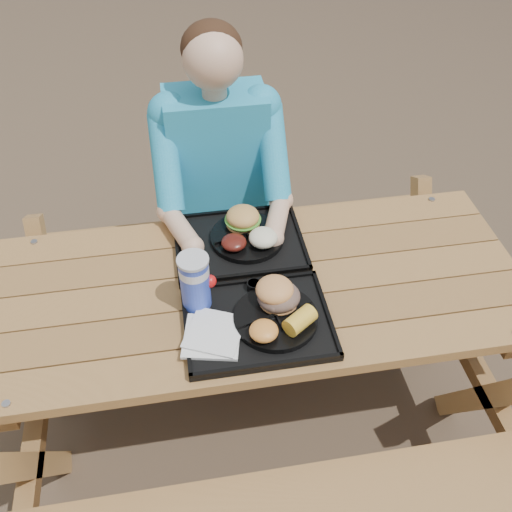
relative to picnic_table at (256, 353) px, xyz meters
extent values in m
plane|color=#999999|center=(0.00, 0.00, -0.38)|extent=(60.00, 60.00, 0.00)
cube|color=black|center=(-0.02, -0.17, 0.39)|extent=(0.45, 0.35, 0.02)
cube|color=black|center=(-0.03, 0.19, 0.39)|extent=(0.45, 0.35, 0.02)
cylinder|color=black|center=(0.03, -0.18, 0.41)|extent=(0.26, 0.26, 0.02)
cylinder|color=black|center=(0.00, 0.20, 0.41)|extent=(0.26, 0.26, 0.02)
cube|color=silver|center=(-0.17, -0.21, 0.40)|extent=(0.20, 0.20, 0.02)
cylinder|color=#1935BE|center=(-0.20, -0.07, 0.49)|extent=(0.09, 0.09, 0.18)
cylinder|color=#340C05|center=(-0.01, -0.04, 0.41)|extent=(0.05, 0.05, 0.03)
cylinder|color=yellow|center=(0.04, -0.06, 0.41)|extent=(0.05, 0.05, 0.03)
ellipsoid|color=gold|center=(-0.02, -0.25, 0.44)|extent=(0.09, 0.09, 0.04)
cube|color=black|center=(-0.21, 0.21, 0.40)|extent=(0.07, 0.14, 0.01)
ellipsoid|color=#521610|center=(-0.05, 0.15, 0.43)|extent=(0.09, 0.09, 0.04)
ellipsoid|color=#F1ECCC|center=(0.05, 0.15, 0.44)|extent=(0.10, 0.10, 0.06)
camera|label=1|loc=(-0.21, -1.29, 1.75)|focal=40.00mm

